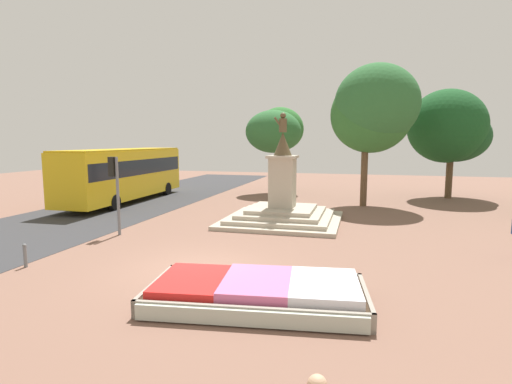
{
  "coord_description": "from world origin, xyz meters",
  "views": [
    {
      "loc": [
        4.72,
        -10.87,
        3.88
      ],
      "look_at": [
        1.17,
        2.43,
        2.12
      ],
      "focal_mm": 28.0,
      "sensor_mm": 36.0,
      "label": 1
    }
  ],
  "objects_px": {
    "flower_planter": "(258,293)",
    "city_bus": "(124,172)",
    "traffic_light_mid_block": "(115,180)",
    "kerb_bollard_mid_b": "(25,255)",
    "statue_monument": "(282,206)"
  },
  "relations": [
    {
      "from": "statue_monument",
      "to": "kerb_bollard_mid_b",
      "type": "relative_size",
      "value": 7.31
    },
    {
      "from": "statue_monument",
      "to": "kerb_bollard_mid_b",
      "type": "bearing_deg",
      "value": -125.5
    },
    {
      "from": "traffic_light_mid_block",
      "to": "city_bus",
      "type": "relative_size",
      "value": 0.29
    },
    {
      "from": "statue_monument",
      "to": "kerb_bollard_mid_b",
      "type": "distance_m",
      "value": 10.92
    },
    {
      "from": "kerb_bollard_mid_b",
      "to": "traffic_light_mid_block",
      "type": "bearing_deg",
      "value": 87.61
    },
    {
      "from": "statue_monument",
      "to": "kerb_bollard_mid_b",
      "type": "height_order",
      "value": "statue_monument"
    },
    {
      "from": "kerb_bollard_mid_b",
      "to": "flower_planter",
      "type": "bearing_deg",
      "value": -6.4
    },
    {
      "from": "traffic_light_mid_block",
      "to": "city_bus",
      "type": "bearing_deg",
      "value": 120.91
    },
    {
      "from": "statue_monument",
      "to": "city_bus",
      "type": "relative_size",
      "value": 0.49
    },
    {
      "from": "statue_monument",
      "to": "traffic_light_mid_block",
      "type": "height_order",
      "value": "statue_monument"
    },
    {
      "from": "traffic_light_mid_block",
      "to": "flower_planter",
      "type": "bearing_deg",
      "value": -35.74
    },
    {
      "from": "statue_monument",
      "to": "city_bus",
      "type": "xyz_separation_m",
      "value": [
        -11.02,
        3.79,
        1.16
      ]
    },
    {
      "from": "statue_monument",
      "to": "traffic_light_mid_block",
      "type": "bearing_deg",
      "value": -144.67
    },
    {
      "from": "flower_planter",
      "to": "city_bus",
      "type": "relative_size",
      "value": 0.49
    },
    {
      "from": "city_bus",
      "to": "kerb_bollard_mid_b",
      "type": "bearing_deg",
      "value": -69.7
    }
  ]
}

